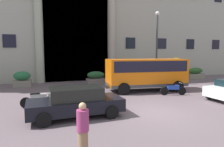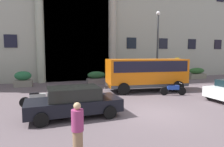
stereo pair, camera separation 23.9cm
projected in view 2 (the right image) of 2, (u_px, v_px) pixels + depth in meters
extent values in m
cube|color=#5D5055|center=(153.00, 114.00, 10.19)|extent=(80.00, 64.00, 0.12)
cube|color=#9C9D8E|center=(88.00, 2.00, 25.77)|extent=(43.01, 9.00, 19.28)
cube|color=black|center=(78.00, 33.00, 21.43)|extent=(6.92, 0.12, 10.45)
cylinder|color=#9BA18D|center=(40.00, 32.00, 19.97)|extent=(0.81, 0.81, 10.45)
cylinder|color=#A19B8B|center=(113.00, 34.00, 22.30)|extent=(0.81, 0.81, 10.45)
cube|color=black|center=(11.00, 41.00, 19.44)|extent=(1.19, 0.08, 1.28)
cube|color=black|center=(132.00, 43.00, 23.33)|extent=(1.19, 0.08, 1.28)
cube|color=black|center=(163.00, 44.00, 24.62)|extent=(1.19, 0.08, 1.28)
cube|color=black|center=(192.00, 44.00, 25.92)|extent=(1.19, 0.08, 1.28)
cube|color=black|center=(218.00, 44.00, 27.21)|extent=(1.19, 0.08, 1.28)
cube|color=orange|center=(146.00, 72.00, 15.97)|extent=(6.49, 2.76, 2.14)
cube|color=black|center=(146.00, 66.00, 15.92)|extent=(6.12, 2.76, 0.83)
cube|color=black|center=(181.00, 67.00, 16.61)|extent=(0.22, 1.86, 1.04)
cube|color=#404144|center=(146.00, 84.00, 16.07)|extent=(6.50, 2.80, 0.24)
cylinder|color=black|center=(164.00, 83.00, 17.64)|extent=(0.92, 0.36, 0.90)
cylinder|color=black|center=(178.00, 87.00, 15.49)|extent=(0.92, 0.36, 0.90)
cylinder|color=black|center=(116.00, 84.00, 16.68)|extent=(0.92, 0.36, 0.90)
cylinder|color=black|center=(124.00, 89.00, 14.52)|extent=(0.92, 0.36, 0.90)
cylinder|color=#999719|center=(177.00, 71.00, 19.23)|extent=(0.08, 0.08, 2.59)
cube|color=yellow|center=(177.00, 61.00, 19.09)|extent=(0.44, 0.03, 0.60)
cube|color=slate|center=(96.00, 81.00, 19.59)|extent=(1.82, 0.89, 0.57)
ellipsoid|color=#224F2B|center=(96.00, 75.00, 19.53)|extent=(1.75, 0.80, 0.70)
cube|color=gray|center=(141.00, 78.00, 21.84)|extent=(1.53, 0.73, 0.56)
ellipsoid|color=#295823|center=(141.00, 72.00, 21.76)|extent=(1.47, 0.66, 0.95)
cube|color=slate|center=(23.00, 83.00, 18.15)|extent=(1.53, 0.91, 0.59)
ellipsoid|color=#235F38|center=(23.00, 76.00, 18.07)|extent=(1.47, 0.82, 0.83)
cube|color=gray|center=(196.00, 76.00, 23.62)|extent=(2.20, 0.86, 0.61)
ellipsoid|color=#275325|center=(197.00, 71.00, 23.55)|extent=(2.11, 0.78, 0.71)
cylinder|color=black|center=(209.00, 94.00, 13.23)|extent=(0.63, 0.23, 0.62)
cube|color=black|center=(74.00, 105.00, 9.57)|extent=(4.55, 2.05, 0.60)
cube|color=black|center=(74.00, 93.00, 9.51)|extent=(2.49, 1.73, 0.58)
cylinder|color=black|center=(99.00, 103.00, 10.98)|extent=(0.63, 0.23, 0.62)
cylinder|color=black|center=(110.00, 112.00, 9.26)|extent=(0.63, 0.23, 0.62)
cylinder|color=black|center=(41.00, 108.00, 9.93)|extent=(0.63, 0.23, 0.62)
cylinder|color=black|center=(41.00, 120.00, 8.22)|extent=(0.63, 0.23, 0.62)
cylinder|color=black|center=(182.00, 91.00, 14.45)|extent=(0.60, 0.26, 0.60)
cylinder|color=black|center=(164.00, 91.00, 14.40)|extent=(0.61, 0.28, 0.60)
cube|color=#1E3FA0|center=(173.00, 87.00, 14.40)|extent=(0.87, 0.46, 0.32)
cube|color=black|center=(171.00, 85.00, 14.37)|extent=(0.55, 0.33, 0.12)
cylinder|color=#A5A5A8|center=(181.00, 83.00, 14.38)|extent=(0.18, 0.54, 0.03)
cylinder|color=black|center=(50.00, 100.00, 11.65)|extent=(0.61, 0.14, 0.60)
cylinder|color=black|center=(25.00, 102.00, 11.15)|extent=(0.61, 0.16, 0.60)
cube|color=#B7BDB7|center=(38.00, 97.00, 11.37)|extent=(0.89, 0.30, 0.32)
cube|color=black|center=(34.00, 94.00, 11.29)|extent=(0.53, 0.24, 0.12)
cylinder|color=#A5A5A8|center=(48.00, 91.00, 11.55)|extent=(0.07, 0.55, 0.03)
cylinder|color=black|center=(106.00, 97.00, 12.39)|extent=(0.60, 0.27, 0.60)
cylinder|color=black|center=(84.00, 97.00, 12.37)|extent=(0.61, 0.29, 0.60)
cube|color=maroon|center=(95.00, 93.00, 12.35)|extent=(0.95, 0.50, 0.32)
cube|color=black|center=(92.00, 90.00, 12.33)|extent=(0.56, 0.34, 0.12)
cylinder|color=#A5A5A8|center=(105.00, 88.00, 12.33)|extent=(0.19, 0.53, 0.03)
cylinder|color=#8F6E4E|center=(78.00, 144.00, 5.82)|extent=(0.30, 0.30, 0.82)
cylinder|color=#993568|center=(77.00, 120.00, 5.74)|extent=(0.36, 0.36, 0.63)
sphere|color=tan|center=(77.00, 106.00, 5.70)|extent=(0.22, 0.22, 0.22)
cylinder|color=#363B3E|center=(157.00, 50.00, 19.97)|extent=(0.18, 0.18, 6.83)
sphere|color=white|center=(158.00, 13.00, 19.60)|extent=(0.40, 0.40, 0.40)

